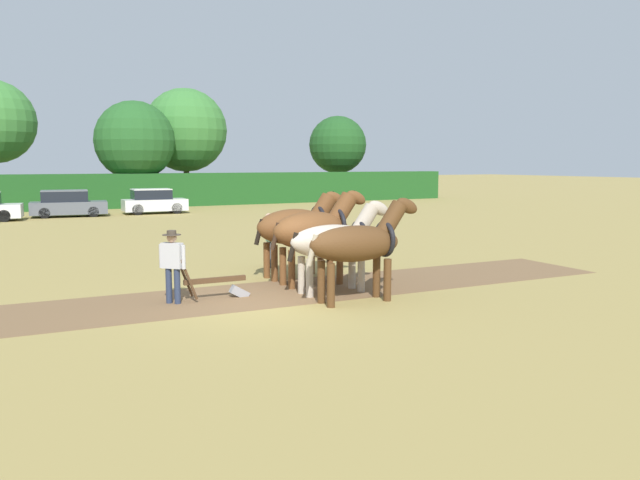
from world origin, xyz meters
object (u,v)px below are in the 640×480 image
Objects in this scene: draft_horse_lead_left at (360,243)px; draft_horse_trail_right at (297,226)px; farmer_beside_team at (269,236)px; tree_center_left at (135,141)px; tree_center at (185,130)px; parked_car_center at (154,202)px; draft_horse_lead_right at (336,241)px; tree_center_right at (338,145)px; farmer_at_plow at (172,261)px; plow at (221,285)px; draft_horse_trail_left at (315,230)px; parked_car_center_left at (68,204)px.

draft_horse_trail_right reaches higher than draft_horse_lead_left.
farmer_beside_team is at bearing 90.95° from draft_horse_lead_left.
draft_horse_trail_right is at bearing -93.99° from tree_center_left.
parked_car_center is (-4.93, -9.70, -4.98)m from tree_center.
draft_horse_trail_right is (0.06, 2.28, 0.15)m from draft_horse_lead_right.
tree_center_right is 43.03m from draft_horse_lead_left.
tree_center_right reaches higher than parked_car_center.
draft_horse_lead_right is at bearing -54.73° from farmer_at_plow.
draft_horse_lead_right is at bearing -91.83° from parked_car_center.
draft_horse_trail_right is at bearing 32.01° from plow.
tree_center_left is 0.85× the size of tree_center.
parked_car_center is at bearing 110.03° from farmer_beside_team.
tree_center_right is at bearing 61.27° from draft_horse_trail_left.
farmer_beside_team is at bearing -75.25° from parked_car_center_left.
draft_horse_trail_right is 0.63× the size of parked_car_center_left.
draft_horse_lead_left is at bearing -66.38° from farmer_beside_team.
draft_horse_trail_left is at bearing 90.31° from draft_horse_lead_right.
parked_car_center is (1.76, 26.30, -0.53)m from draft_horse_lead_right.
tree_center_right reaches higher than plow.
draft_horse_trail_right is 1.98m from farmer_beside_team.
tree_center_left is at bearing 110.18° from farmer_beside_team.
draft_horse_trail_left reaches higher than farmer_beside_team.
tree_center is 36.98m from plow.
draft_horse_lead_left reaches higher than farmer_beside_team.
draft_horse_lead_right is 1.71× the size of farmer_at_plow.
draft_horse_trail_left is 3.94m from farmer_at_plow.
tree_center_right is at bearing 58.42° from plow.
tree_center_left reaches higher than farmer_at_plow.
farmer_at_plow is (-10.54, -35.34, -4.76)m from tree_center.
draft_horse_lead_left is 4.24m from farmer_at_plow.
tree_center_left reaches higher than plow.
draft_horse_lead_right is 2.97m from plow.
tree_center_left is at bearing 83.21° from plow.
tree_center_right is 2.65× the size of draft_horse_trail_right.
parked_car_center is at bearing 81.85° from plow.
tree_center_right is at bearing 81.64° from farmer_beside_team.
farmer_beside_team is (-2.20, -29.49, -3.81)m from tree_center_left.
draft_horse_lead_left is 27.50m from parked_car_center.
draft_horse_trail_left is 3.02m from plow.
tree_center_right is at bearing 28.80° from parked_car_center_left.
parked_car_center is at bearing 5.70° from parked_car_center_left.
parked_car_center is at bearing -93.81° from tree_center_left.
farmer_at_plow is 5.27m from farmer_beside_team.
draft_horse_trail_right is 1.67× the size of farmer_at_plow.
tree_center is 38.00m from draft_horse_lead_left.
draft_horse_trail_right is (-2.19, -31.41, -3.34)m from tree_center_left.
parked_car_center is at bearing 87.85° from draft_horse_trail_left.
tree_center_left is 8.43m from parked_car_center.
plow is at bearing -82.58° from parked_car_center_left.
tree_center_left is 18.72m from tree_center_right.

